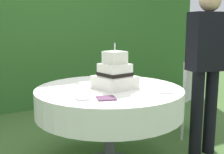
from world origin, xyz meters
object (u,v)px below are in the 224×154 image
(garden_chair, at_px, (182,90))
(cake_table, at_px, (109,100))
(serving_plate_far, at_px, (84,82))
(napkin_stack, at_px, (106,98))
(serving_plate_left, at_px, (116,80))
(wedding_cake, at_px, (115,74))
(standing_person, at_px, (207,62))
(serving_plate_near, at_px, (83,98))
(serving_plate_right, at_px, (165,92))

(garden_chair, bearing_deg, cake_table, -169.67)
(serving_plate_far, distance_m, napkin_stack, 0.65)
(serving_plate_left, xyz_separation_m, napkin_stack, (-0.45, -0.59, -0.00))
(serving_plate_far, distance_m, garden_chair, 1.22)
(wedding_cake, distance_m, garden_chair, 1.12)
(wedding_cake, xyz_separation_m, serving_plate_far, (-0.15, 0.35, -0.12))
(cake_table, distance_m, serving_plate_left, 0.39)
(garden_chair, distance_m, standing_person, 0.64)
(cake_table, xyz_separation_m, serving_plate_near, (-0.37, -0.24, 0.12))
(serving_plate_far, xyz_separation_m, garden_chair, (1.20, -0.13, -0.19))
(cake_table, xyz_separation_m, serving_plate_right, (0.31, -0.38, 0.12))
(serving_plate_left, relative_size, serving_plate_right, 0.81)
(garden_chair, bearing_deg, serving_plate_right, -143.22)
(wedding_cake, distance_m, serving_plate_near, 0.48)
(standing_person, bearing_deg, garden_chair, 69.70)
(wedding_cake, xyz_separation_m, serving_plate_left, (0.20, 0.30, -0.12))
(serving_plate_far, xyz_separation_m, serving_plate_left, (0.34, -0.05, 0.00))
(wedding_cake, height_order, standing_person, standing_person)
(wedding_cake, bearing_deg, standing_person, -16.56)
(napkin_stack, relative_size, garden_chair, 0.16)
(wedding_cake, distance_m, serving_plate_right, 0.47)
(serving_plate_far, height_order, garden_chair, garden_chair)
(cake_table, relative_size, napkin_stack, 9.52)
(serving_plate_right, relative_size, napkin_stack, 0.99)
(serving_plate_left, bearing_deg, serving_plate_far, 171.63)
(wedding_cake, relative_size, napkin_stack, 2.90)
(serving_plate_far, height_order, serving_plate_right, same)
(napkin_stack, xyz_separation_m, standing_person, (1.13, 0.04, 0.20))
(serving_plate_near, bearing_deg, serving_plate_right, -12.10)
(serving_plate_far, xyz_separation_m, napkin_stack, (-0.11, -0.64, -0.00))
(serving_plate_left, bearing_deg, serving_plate_near, -140.07)
(cake_table, height_order, serving_plate_left, serving_plate_left)
(serving_plate_left, relative_size, standing_person, 0.07)
(cake_table, height_order, standing_person, standing_person)
(serving_plate_far, xyz_separation_m, serving_plate_right, (0.42, -0.71, 0.00))
(serving_plate_near, relative_size, napkin_stack, 0.79)
(cake_table, distance_m, napkin_stack, 0.40)
(cake_table, relative_size, serving_plate_near, 12.12)
(cake_table, relative_size, serving_plate_far, 9.64)
(serving_plate_near, xyz_separation_m, serving_plate_left, (0.61, 0.51, 0.00))
(serving_plate_near, relative_size, serving_plate_left, 0.98)
(wedding_cake, height_order, serving_plate_near, wedding_cake)
(napkin_stack, bearing_deg, garden_chair, 21.66)
(standing_person, bearing_deg, serving_plate_near, 178.07)
(serving_plate_right, distance_m, napkin_stack, 0.53)
(serving_plate_far, bearing_deg, standing_person, -30.73)
(serving_plate_near, relative_size, standing_person, 0.07)
(wedding_cake, bearing_deg, napkin_stack, -130.75)
(serving_plate_far, bearing_deg, garden_chair, -5.99)
(serving_plate_near, bearing_deg, serving_plate_far, 64.46)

